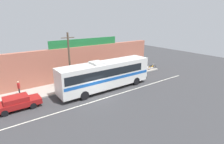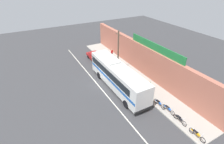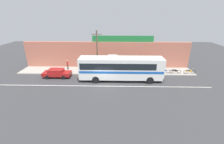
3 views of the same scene
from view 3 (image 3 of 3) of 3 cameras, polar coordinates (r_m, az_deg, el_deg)
The scene contains 14 objects.
ground_plane at distance 22.58m, azimuth -2.95°, elevation -4.33°, with size 70.00×70.00×0.00m, color #3A3A3D.
sidewalk_slab at distance 27.34m, azimuth -2.15°, elevation 0.47°, with size 30.00×3.60×0.14m, color #A8A399.
storefront_facade at distance 28.68m, azimuth -1.95°, elevation 6.35°, with size 30.00×0.70×4.80m, color #B26651.
storefront_billboard at distance 28.05m, azimuth 4.02°, elevation 12.14°, with size 10.90×0.12×1.10m, color #1E7538.
road_center_stripe at distance 21.86m, azimuth -3.11°, elevation -5.21°, with size 30.00×0.14×0.01m, color silver.
intercity_bus at distance 23.04m, azimuth 3.11°, elevation 1.75°, with size 12.36×2.67×3.78m.
parked_car at distance 26.02m, azimuth -19.70°, elevation -0.31°, with size 4.35×1.84×1.37m.
utility_pole at distance 24.89m, azimuth -5.47°, elevation 7.32°, with size 1.60×0.22×7.06m.
motorcycle_black at distance 26.76m, azimuth 16.17°, elevation 0.29°, with size 1.89×0.56×0.94m.
motorcycle_purple at distance 28.69m, azimuth 26.68°, elevation 0.22°, with size 1.94×0.56×0.94m.
motorcycle_blue at distance 27.87m, azimuth 22.31°, elevation 0.35°, with size 1.84×0.56×0.94m.
motorcycle_red at distance 27.36m, azimuth 18.72°, elevation 0.46°, with size 1.91×0.56×0.94m.
pedestrian_far_right at distance 28.65m, azimuth -16.08°, elevation 2.85°, with size 0.30×0.48×1.69m.
pedestrian_far_left at distance 26.82m, azimuth 9.31°, elevation 2.01°, with size 0.30×0.48×1.57m.
Camera 3 is at (1.69, -20.34, 9.66)m, focal length 24.76 mm.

